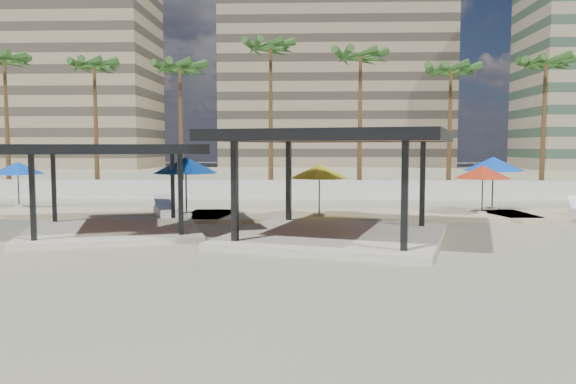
# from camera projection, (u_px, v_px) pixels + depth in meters

# --- Properties ---
(ground) EXTENTS (200.00, 200.00, 0.00)m
(ground) POSITION_uv_depth(u_px,v_px,m) (320.00, 242.00, 19.61)
(ground) COLOR tan
(ground) RESTS_ON ground
(promenade) EXTENTS (44.45, 7.97, 0.24)m
(promenade) POSITION_uv_depth(u_px,v_px,m) (358.00, 214.00, 27.16)
(promenade) COLOR #C6B284
(promenade) RESTS_ON ground
(boundary_wall) EXTENTS (56.00, 0.30, 1.20)m
(boundary_wall) POSITION_uv_depth(u_px,v_px,m) (315.00, 190.00, 35.49)
(boundary_wall) COLOR silver
(boundary_wall) RESTS_ON ground
(building_west) EXTENTS (34.00, 16.00, 32.40)m
(building_west) POSITION_uv_depth(u_px,v_px,m) (43.00, 70.00, 87.64)
(building_west) COLOR #937F60
(building_west) RESTS_ON ground
(building_mid) EXTENTS (38.00, 16.00, 30.40)m
(building_mid) POSITION_uv_depth(u_px,v_px,m) (335.00, 82.00, 96.00)
(building_mid) COLOR #847259
(building_mid) RESTS_ON ground
(pavilion_central) EXTENTS (9.52, 9.52, 3.88)m
(pavilion_central) POSITION_uv_depth(u_px,v_px,m) (337.00, 175.00, 20.13)
(pavilion_central) COLOR beige
(pavilion_central) RESTS_ON ground
(pavilion_west) EXTENTS (8.38, 8.38, 3.41)m
(pavilion_west) POSITION_uv_depth(u_px,v_px,m) (112.00, 180.00, 21.60)
(pavilion_west) COLOR beige
(pavilion_west) RESTS_ON ground
(umbrella_a) EXTENTS (3.19, 3.19, 2.36)m
(umbrella_a) POSITION_uv_depth(u_px,v_px,m) (18.00, 168.00, 29.16)
(umbrella_a) COLOR beige
(umbrella_a) RESTS_ON promenade
(umbrella_b) EXTENTS (3.11, 3.11, 2.37)m
(umbrella_b) POSITION_uv_depth(u_px,v_px,m) (319.00, 171.00, 25.20)
(umbrella_b) COLOR beige
(umbrella_b) RESTS_ON promenade
(umbrella_c) EXTENTS (3.29, 3.29, 2.27)m
(umbrella_c) POSITION_uv_depth(u_px,v_px,m) (483.00, 172.00, 26.16)
(umbrella_c) COLOR beige
(umbrella_c) RESTS_ON promenade
(umbrella_d) EXTENTS (3.86, 3.86, 2.64)m
(umbrella_d) POSITION_uv_depth(u_px,v_px,m) (493.00, 164.00, 28.25)
(umbrella_d) COLOR beige
(umbrella_d) RESTS_ON promenade
(umbrella_f) EXTENTS (3.84, 3.84, 2.67)m
(umbrella_f) POSITION_uv_depth(u_px,v_px,m) (186.00, 165.00, 25.40)
(umbrella_f) COLOR beige
(umbrella_f) RESTS_ON promenade
(lounger_a) EXTENTS (1.64, 2.49, 0.90)m
(lounger_a) POSITION_uv_depth(u_px,v_px,m) (165.00, 211.00, 25.66)
(lounger_a) COLOR white
(lounger_a) RESTS_ON promenade
(palm_a) EXTENTS (3.00, 3.00, 10.05)m
(palm_a) POSITION_uv_depth(u_px,v_px,m) (4.00, 65.00, 37.89)
(palm_a) COLOR brown
(palm_a) RESTS_ON ground
(palm_b) EXTENTS (3.00, 3.00, 9.65)m
(palm_b) POSITION_uv_depth(u_px,v_px,m) (94.00, 71.00, 38.10)
(palm_b) COLOR brown
(palm_b) RESTS_ON ground
(palm_c) EXTENTS (3.00, 3.00, 9.38)m
(palm_c) POSITION_uv_depth(u_px,v_px,m) (180.00, 73.00, 37.30)
(palm_c) COLOR brown
(palm_c) RESTS_ON ground
(palm_d) EXTENTS (3.00, 3.00, 10.89)m
(palm_d) POSITION_uv_depth(u_px,v_px,m) (271.00, 53.00, 37.76)
(palm_d) COLOR brown
(palm_d) RESTS_ON ground
(palm_e) EXTENTS (3.00, 3.00, 10.18)m
(palm_e) POSITION_uv_depth(u_px,v_px,m) (361.00, 61.00, 37.10)
(palm_e) COLOR brown
(palm_e) RESTS_ON ground
(palm_f) EXTENTS (3.00, 3.00, 9.19)m
(palm_f) POSITION_uv_depth(u_px,v_px,m) (451.00, 75.00, 37.15)
(palm_f) COLOR brown
(palm_f) RESTS_ON ground
(palm_g) EXTENTS (3.00, 3.00, 9.58)m
(palm_g) POSITION_uv_depth(u_px,v_px,m) (546.00, 69.00, 36.50)
(palm_g) COLOR brown
(palm_g) RESTS_ON ground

